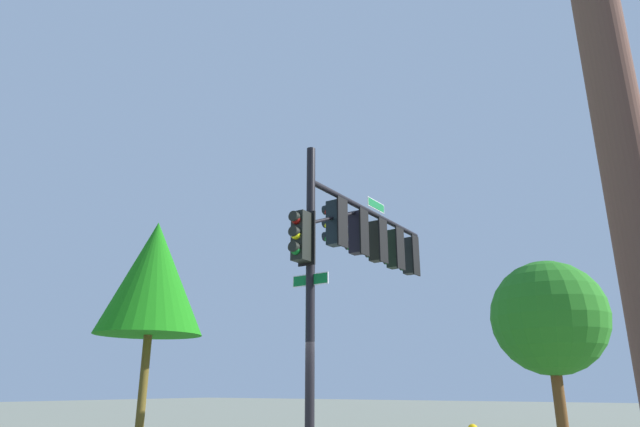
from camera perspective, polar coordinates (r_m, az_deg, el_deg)
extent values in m
cylinder|color=black|center=(11.90, -1.03, -8.63)|extent=(0.20, 0.20, 6.96)
cylinder|color=black|center=(14.89, 5.40, 0.07)|extent=(5.73, 0.31, 0.14)
cylinder|color=black|center=(13.44, 2.19, -0.26)|extent=(2.61, 0.16, 1.07)
cube|color=black|center=(13.17, 1.63, -1.03)|extent=(0.33, 0.37, 1.10)
cube|color=black|center=(13.07, 2.37, -0.89)|extent=(0.44, 0.05, 1.22)
sphere|color=maroon|center=(13.38, 0.90, 0.23)|extent=(0.22, 0.22, 0.22)
cylinder|color=black|center=(13.42, 0.68, 0.38)|extent=(0.23, 0.15, 0.23)
sphere|color=#FFFC14|center=(13.27, 0.91, -1.17)|extent=(0.22, 0.22, 0.22)
cylinder|color=black|center=(13.32, 0.69, -1.01)|extent=(0.23, 0.15, 0.23)
sphere|color=#0B621E|center=(13.18, 0.91, -2.58)|extent=(0.22, 0.22, 0.22)
cylinder|color=black|center=(13.23, 0.69, -2.42)|extent=(0.23, 0.15, 0.23)
cube|color=black|center=(14.03, 3.93, -2.04)|extent=(0.32, 0.36, 1.10)
cube|color=black|center=(13.93, 4.65, -1.92)|extent=(0.44, 0.04, 1.22)
sphere|color=maroon|center=(14.21, 3.20, -0.84)|extent=(0.22, 0.22, 0.22)
cylinder|color=black|center=(14.26, 2.99, -0.69)|extent=(0.23, 0.14, 0.23)
sphere|color=#FFFC14|center=(14.12, 3.22, -2.16)|extent=(0.22, 0.22, 0.22)
cylinder|color=black|center=(14.16, 3.01, -2.00)|extent=(0.23, 0.14, 0.23)
sphere|color=#0B621E|center=(14.03, 3.25, -3.50)|extent=(0.22, 0.22, 0.22)
cylinder|color=black|center=(14.07, 3.03, -3.34)|extent=(0.23, 0.14, 0.23)
cube|color=black|center=(14.90, 5.97, -2.93)|extent=(0.33, 0.37, 1.10)
cube|color=black|center=(14.81, 6.64, -2.82)|extent=(0.44, 0.06, 1.22)
sphere|color=maroon|center=(15.09, 5.27, -1.80)|extent=(0.22, 0.22, 0.22)
cylinder|color=black|center=(15.13, 5.06, -1.66)|extent=(0.24, 0.15, 0.23)
sphere|color=#FFFC14|center=(15.00, 5.30, -3.05)|extent=(0.22, 0.22, 0.22)
cylinder|color=black|center=(15.04, 5.10, -2.90)|extent=(0.24, 0.15, 0.23)
sphere|color=#0B621E|center=(14.92, 5.34, -4.31)|extent=(0.22, 0.22, 0.22)
cylinder|color=black|center=(14.96, 5.13, -4.16)|extent=(0.24, 0.15, 0.23)
cube|color=black|center=(15.80, 7.78, -3.72)|extent=(0.35, 0.38, 1.10)
cube|color=black|center=(15.71, 8.41, -3.61)|extent=(0.44, 0.07, 1.22)
sphere|color=maroon|center=(15.98, 7.10, -2.65)|extent=(0.22, 0.22, 0.22)
cylinder|color=black|center=(16.02, 6.91, -2.51)|extent=(0.24, 0.16, 0.23)
sphere|color=#FFFC14|center=(15.90, 7.15, -3.83)|extent=(0.22, 0.22, 0.22)
cylinder|color=black|center=(15.94, 6.96, -3.69)|extent=(0.24, 0.16, 0.23)
sphere|color=#0B621E|center=(15.82, 7.20, -5.03)|extent=(0.22, 0.22, 0.22)
cylinder|color=black|center=(15.86, 7.00, -4.88)|extent=(0.24, 0.16, 0.23)
cube|color=black|center=(16.72, 9.39, -4.42)|extent=(0.33, 0.37, 1.10)
cube|color=black|center=(16.64, 10.01, -4.32)|extent=(0.44, 0.06, 1.22)
sphere|color=maroon|center=(16.88, 8.72, -3.39)|extent=(0.22, 0.22, 0.22)
cylinder|color=black|center=(16.92, 8.53, -3.26)|extent=(0.24, 0.15, 0.23)
sphere|color=#FFFC14|center=(16.80, 8.78, -4.52)|extent=(0.22, 0.22, 0.22)
cylinder|color=black|center=(16.84, 8.59, -4.38)|extent=(0.24, 0.15, 0.23)
sphere|color=#0B621E|center=(16.73, 8.83, -5.65)|extent=(0.22, 0.22, 0.22)
cylinder|color=black|center=(16.76, 8.64, -5.51)|extent=(0.24, 0.15, 0.23)
cube|color=black|center=(11.89, -1.97, -2.43)|extent=(0.37, 0.33, 1.10)
cube|color=black|center=(12.04, -1.41, -2.64)|extent=(0.05, 0.44, 1.22)
sphere|color=maroon|center=(11.83, -2.52, -0.63)|extent=(0.22, 0.22, 0.22)
cylinder|color=black|center=(11.80, -2.69, -0.33)|extent=(0.15, 0.24, 0.23)
sphere|color=#FFFC14|center=(11.73, -2.54, -2.22)|extent=(0.22, 0.22, 0.22)
cylinder|color=black|center=(11.70, -2.71, -1.92)|extent=(0.15, 0.24, 0.23)
sphere|color=#0B621E|center=(11.64, -2.57, -3.83)|extent=(0.22, 0.22, 0.22)
cylinder|color=black|center=(11.61, -2.74, -3.53)|extent=(0.15, 0.24, 0.23)
cube|color=white|center=(15.23, 5.89, 0.87)|extent=(0.94, 0.05, 0.26)
cube|color=#187538|center=(15.23, 5.89, 0.87)|extent=(0.90, 0.06, 0.22)
cube|color=white|center=(11.96, -1.02, -6.96)|extent=(0.05, 0.94, 0.26)
cube|color=#0A6729|center=(11.96, -1.02, -6.96)|extent=(0.06, 0.90, 0.22)
cylinder|color=brown|center=(4.13, 27.80, 14.06)|extent=(0.29, 0.29, 7.25)
cylinder|color=brown|center=(17.55, -18.08, -17.08)|extent=(0.25, 0.25, 3.10)
cone|color=#197613|center=(17.85, -17.06, -6.38)|extent=(3.20, 3.20, 3.56)
cylinder|color=brown|center=(21.59, 23.83, -17.56)|extent=(0.39, 0.39, 2.27)
sphere|color=#24731D|center=(21.72, 22.88, -10.00)|extent=(4.10, 4.10, 4.10)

